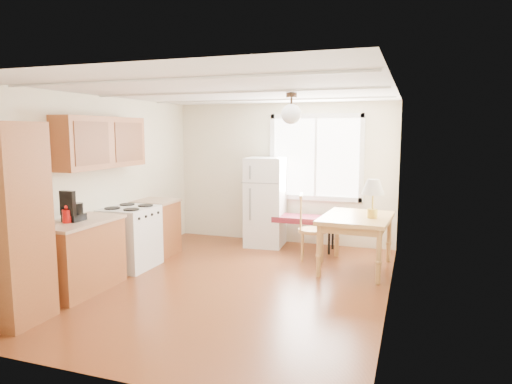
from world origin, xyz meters
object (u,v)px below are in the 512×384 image
at_px(refrigerator, 265,202).
at_px(chair, 306,222).
at_px(bench, 301,220).
at_px(dining_table, 356,223).

distance_m(refrigerator, chair, 1.10).
distance_m(bench, chair, 0.61).
distance_m(refrigerator, bench, 0.71).
xyz_separation_m(refrigerator, dining_table, (1.68, -0.90, -0.09)).
xyz_separation_m(bench, chair, (0.23, -0.56, 0.08)).
xyz_separation_m(refrigerator, chair, (0.88, -0.63, -0.19)).
relative_size(refrigerator, dining_table, 1.18).
distance_m(dining_table, chair, 0.85).
height_order(refrigerator, bench, refrigerator).
bearing_deg(bench, dining_table, -39.89).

